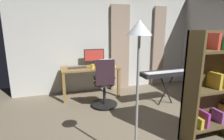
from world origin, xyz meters
TOP-DOWN VIEW (x-y plane):
  - back_room_partition at (0.00, -2.74)m, footprint 4.90×0.10m
  - curtain_left_panel at (-1.49, -2.63)m, footprint 0.36×0.06m
  - curtain_right_panel at (-0.30, -2.63)m, footprint 0.52×0.06m
  - desk at (0.60, -2.28)m, footprint 1.37×0.62m
  - office_chair at (0.44, -1.53)m, footprint 0.56×0.56m
  - computer_monitor at (0.45, -2.48)m, footprint 0.51×0.18m
  - computer_keyboard at (0.91, -2.25)m, footprint 0.43×0.14m
  - laptop at (0.17, -2.24)m, footprint 0.34×0.32m
  - computer_mouse at (0.06, -2.44)m, footprint 0.06×0.10m
  - mug_tea at (0.57, -2.12)m, footprint 0.13×0.09m
  - bookshelf at (-0.70, -0.00)m, footprint 0.78×0.30m
  - piano_keyboard at (-0.87, -1.27)m, footprint 1.20×0.36m
  - floor_lamp at (0.54, 0.18)m, footprint 0.28×0.28m

SIDE VIEW (x-z plane):
  - office_chair at x=0.44m, z-range -0.05..1.00m
  - desk at x=0.60m, z-range 0.26..0.99m
  - piano_keyboard at x=-0.87m, z-range 0.31..1.08m
  - computer_keyboard at x=0.91m, z-range 0.73..0.75m
  - computer_mouse at x=0.06m, z-range 0.73..0.77m
  - mug_tea at x=0.57m, z-range 0.73..0.83m
  - laptop at x=0.17m, z-range 0.70..0.86m
  - bookshelf at x=-0.70m, z-range 0.03..1.64m
  - computer_monitor at x=0.45m, z-range 0.76..1.17m
  - curtain_left_panel at x=-1.49m, z-range 0.00..2.24m
  - curtain_right_panel at x=-0.30m, z-range 0.00..2.24m
  - back_room_partition at x=0.00m, z-range 0.00..2.61m
  - floor_lamp at x=0.54m, z-range 0.48..2.20m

